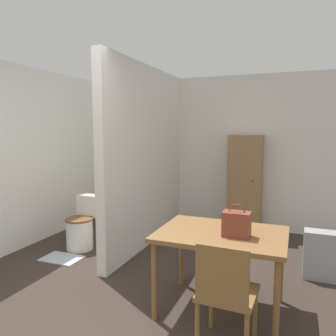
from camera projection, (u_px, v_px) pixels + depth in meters
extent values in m
cube|color=white|center=(205.00, 152.00, 5.62)|extent=(5.02, 0.12, 2.50)
cube|color=white|center=(31.00, 157.00, 4.68)|extent=(0.12, 4.55, 2.50)
cube|color=white|center=(147.00, 157.00, 4.63)|extent=(0.12, 2.43, 2.50)
cube|color=brown|center=(222.00, 234.00, 2.91)|extent=(1.12, 0.82, 0.04)
cylinder|color=brown|center=(154.00, 281.00, 2.81)|extent=(0.05, 0.05, 0.69)
cylinder|color=brown|center=(277.00, 303.00, 2.44)|extent=(0.05, 0.05, 0.69)
cylinder|color=brown|center=(181.00, 252.00, 3.45)|extent=(0.05, 0.05, 0.69)
cylinder|color=brown|center=(281.00, 267.00, 3.09)|extent=(0.05, 0.05, 0.69)
cube|color=brown|center=(228.00, 293.00, 2.45)|extent=(0.43, 0.43, 0.04)
cube|color=brown|center=(222.00, 275.00, 2.25)|extent=(0.37, 0.05, 0.40)
cylinder|color=brown|center=(211.00, 304.00, 2.70)|extent=(0.04, 0.04, 0.41)
cylinder|color=brown|center=(255.00, 314.00, 2.56)|extent=(0.04, 0.04, 0.41)
cylinder|color=brown|center=(197.00, 328.00, 2.38)|extent=(0.04, 0.04, 0.41)
cylinder|color=white|center=(80.00, 234.00, 4.49)|extent=(0.36, 0.36, 0.41)
cylinder|color=brown|center=(79.00, 219.00, 4.46)|extent=(0.38, 0.38, 0.02)
cube|color=white|center=(90.00, 205.00, 4.67)|extent=(0.32, 0.18, 0.30)
cube|color=brown|center=(237.00, 224.00, 2.78)|extent=(0.23, 0.15, 0.21)
torus|color=brown|center=(237.00, 212.00, 2.76)|extent=(0.14, 0.01, 0.14)
cube|color=#997047|center=(245.00, 184.00, 5.18)|extent=(0.51, 0.35, 1.55)
sphere|color=black|center=(253.00, 181.00, 4.94)|extent=(0.02, 0.02, 0.02)
cube|color=#B2BCC6|center=(62.00, 258.00, 4.16)|extent=(0.50, 0.34, 0.01)
cube|color=#9E9EA3|center=(321.00, 255.00, 3.59)|extent=(0.36, 0.21, 0.53)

